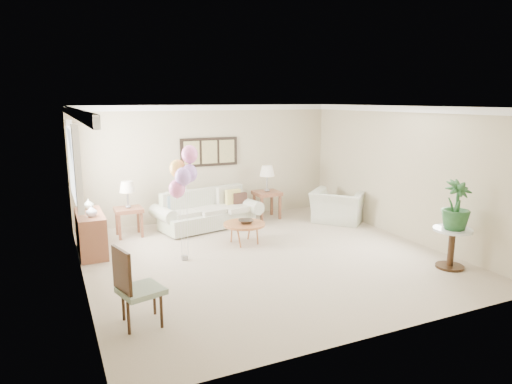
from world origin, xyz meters
The scene contains 18 objects.
ground_plane centered at (0.00, 0.00, 0.00)m, with size 6.00×6.00×0.00m, color #B8A790.
room_shell centered at (-0.11, 0.09, 1.63)m, with size 6.04×6.04×2.60m.
wall_art_triptych centered at (0.00, 2.96, 1.55)m, with size 1.35×0.06×0.65m.
sofa centered at (-0.32, 2.25, 0.32)m, with size 2.36×1.22×0.81m.
end_table_left centered at (-1.96, 2.28, 0.49)m, with size 0.54×0.49×0.59m.
end_table_right centered at (1.20, 2.43, 0.53)m, with size 0.58×0.53×0.63m.
lamp_left centered at (-1.96, 2.28, 1.00)m, with size 0.31×0.31×0.54m.
lamp_right centered at (1.20, 2.43, 1.09)m, with size 0.34×0.34×0.60m.
coffee_table centered at (-0.04, 0.87, 0.37)m, with size 0.80×0.80×0.40m.
decor_bowl centered at (-0.02, 0.84, 0.44)m, with size 0.29×0.29×0.07m, color #2F271D.
armchair centered at (2.50, 1.44, 0.36)m, with size 1.10×0.96×0.72m, color beige.
side_table centered at (2.53, -1.73, 0.50)m, with size 0.62×0.62×0.67m.
potted_plant centered at (2.51, -1.77, 1.07)m, with size 0.45×0.45×0.80m, color #1F461F.
accent_chair centered at (-2.52, -1.55, 0.52)m, with size 0.60×0.60×0.99m.
credenza centered at (-2.76, 1.50, 0.37)m, with size 0.46×1.20×0.74m.
vase_white centered at (-2.74, 1.23, 0.84)m, with size 0.19×0.19×0.20m, color silver.
vase_sage centered at (-2.74, 1.83, 0.84)m, with size 0.19×0.19×0.20m, color beige.
balloon_cluster centered at (-1.32, 0.45, 1.52)m, with size 0.54×0.53×1.98m.
Camera 1 is at (-3.35, -6.86, 2.72)m, focal length 32.00 mm.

